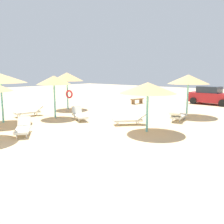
{
  "coord_description": "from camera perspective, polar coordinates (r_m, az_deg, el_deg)",
  "views": [
    {
      "loc": [
        7.52,
        -5.68,
        3.1
      ],
      "look_at": [
        0.0,
        3.0,
        1.2
      ],
      "focal_mm": 39.15,
      "sensor_mm": 36.0,
      "label": 1
    }
  ],
  "objects": [
    {
      "name": "lounger_1",
      "position": [
        18.17,
        -18.76,
        0.07
      ],
      "size": [
        0.99,
        1.98,
        0.69
      ],
      "color": "silver",
      "rests_on": "ground"
    },
    {
      "name": "lounger_6",
      "position": [
        12.97,
        -20.08,
        -3.55
      ],
      "size": [
        1.89,
        1.6,
        0.78
      ],
      "color": "silver",
      "rests_on": "ground"
    },
    {
      "name": "bench_0",
      "position": [
        24.04,
        5.88,
        2.77
      ],
      "size": [
        0.61,
        1.54,
        0.49
      ],
      "color": "brown",
      "rests_on": "ground"
    },
    {
      "name": "parasol_7",
      "position": [
        20.66,
        -10.46,
        8.02
      ],
      "size": [
        2.69,
        2.69,
        3.04
      ],
      "color": "#6BC6BC",
      "rests_on": "ground"
    },
    {
      "name": "lounger_5",
      "position": [
        16.17,
        15.26,
        -0.87
      ],
      "size": [
        0.95,
        1.99,
        0.66
      ],
      "color": "silver",
      "rests_on": "ground"
    },
    {
      "name": "lounger_3",
      "position": [
        16.03,
        -7.62,
        -0.66
      ],
      "size": [
        1.94,
        1.41,
        0.8
      ],
      "color": "silver",
      "rests_on": "ground"
    },
    {
      "name": "lounger_0",
      "position": [
        14.47,
        4.2,
        -1.73
      ],
      "size": [
        1.73,
        1.86,
        0.67
      ],
      "color": "silver",
      "rests_on": "ground"
    },
    {
      "name": "parasol_1",
      "position": [
        16.2,
        -24.64,
        7.16
      ],
      "size": [
        3.1,
        3.1,
        3.0
      ],
      "color": "#6BC6BC",
      "rests_on": "ground"
    },
    {
      "name": "parasol_3",
      "position": [
        16.89,
        -13.41,
        7.23
      ],
      "size": [
        2.31,
        2.31,
        2.84
      ],
      "color": "#6BC6BC",
      "rests_on": "ground"
    },
    {
      "name": "parasol_0",
      "position": [
        12.6,
        8.36,
        5.58
      ],
      "size": [
        2.89,
        2.89,
        2.57
      ],
      "color": "#6BC6BC",
      "rests_on": "ground"
    },
    {
      "name": "parasol_5",
      "position": [
        17.99,
        17.4,
        7.29
      ],
      "size": [
        2.85,
        2.85,
        2.9
      ],
      "color": "#6BC6BC",
      "rests_on": "ground"
    },
    {
      "name": "parked_car",
      "position": [
        25.22,
        22.02,
        3.53
      ],
      "size": [
        4.03,
        2.05,
        1.72
      ],
      "color": "#B21E23",
      "rests_on": "ground"
    },
    {
      "name": "ground_plane",
      "position": [
        9.92,
        -11.57,
        -9.01
      ],
      "size": [
        80.0,
        80.0,
        0.0
      ],
      "primitive_type": "plane",
      "color": "#D1B284"
    }
  ]
}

